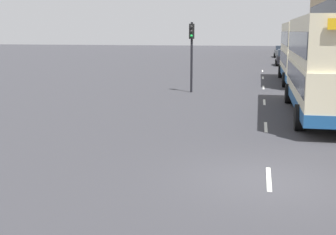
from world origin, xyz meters
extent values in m
plane|color=#38383D|center=(0.00, 0.00, 0.00)|extent=(220.00, 220.00, 0.00)
cube|color=gray|center=(6.50, 38.50, 0.07)|extent=(5.00, 93.00, 0.14)
cube|color=silver|center=(0.00, 0.15, 0.01)|extent=(0.12, 2.00, 0.01)
cube|color=silver|center=(0.00, 6.82, 0.01)|extent=(0.12, 2.00, 0.01)
cube|color=silver|center=(0.00, 13.48, 0.01)|extent=(0.12, 2.00, 0.01)
cube|color=silver|center=(0.00, 20.14, 0.01)|extent=(0.12, 2.00, 0.01)
cube|color=silver|center=(0.00, 26.81, 0.01)|extent=(0.12, 2.00, 0.01)
cube|color=silver|center=(0.00, 33.47, 0.01)|extent=(0.12, 2.00, 0.01)
cube|color=beige|center=(2.48, 9.78, 1.43)|extent=(2.55, 10.74, 1.85)
cube|color=beige|center=(2.48, 9.78, 3.33)|extent=(2.50, 10.42, 1.95)
cube|color=#1E518C|center=(2.48, 9.78, 0.72)|extent=(2.58, 10.79, 0.45)
cube|color=#2D3847|center=(2.48, 9.78, 1.79)|extent=(2.58, 10.10, 0.81)
cube|color=#2D3847|center=(2.48, 9.78, 3.23)|extent=(2.55, 10.10, 0.94)
cylinder|color=black|center=(1.20, 13.43, 0.50)|extent=(0.30, 1.00, 1.00)
cylinder|color=black|center=(1.20, 6.45, 0.50)|extent=(0.30, 1.00, 1.00)
cube|color=beige|center=(2.64, 23.76, 1.43)|extent=(2.55, 10.24, 1.85)
cube|color=beige|center=(2.64, 23.76, 3.33)|extent=(2.50, 9.93, 1.95)
cube|color=#1E518C|center=(2.64, 23.76, 0.72)|extent=(2.58, 10.29, 0.45)
cube|color=#2D3847|center=(2.64, 23.76, 1.79)|extent=(2.58, 9.63, 0.81)
cube|color=#2D3847|center=(2.64, 23.76, 3.23)|extent=(2.55, 9.63, 0.94)
cube|color=yellow|center=(2.64, 18.66, 3.95)|extent=(1.40, 0.08, 0.36)
cylinder|color=black|center=(1.36, 27.24, 0.50)|extent=(0.30, 1.00, 1.00)
cylinder|color=black|center=(3.91, 27.24, 0.50)|extent=(0.30, 1.00, 1.00)
cylinder|color=black|center=(1.36, 20.58, 0.50)|extent=(0.30, 1.00, 1.00)
cylinder|color=black|center=(3.91, 20.58, 0.50)|extent=(0.30, 1.00, 1.00)
cube|color=black|center=(2.42, 41.33, 0.69)|extent=(1.79, 3.95, 0.79)
cube|color=#2D3847|center=(2.42, 41.14, 1.41)|extent=(1.58, 1.89, 0.64)
cylinder|color=black|center=(1.53, 42.56, 0.30)|extent=(0.20, 0.60, 0.60)
cylinder|color=black|center=(3.32, 42.56, 0.30)|extent=(0.20, 0.60, 0.60)
cylinder|color=black|center=(1.53, 40.11, 0.30)|extent=(0.20, 0.60, 0.60)
cylinder|color=black|center=(3.32, 40.11, 0.30)|extent=(0.20, 0.60, 0.60)
cube|color=#4C5156|center=(2.75, 57.72, 0.67)|extent=(1.85, 4.43, 0.75)
cube|color=#2D3847|center=(2.75, 57.50, 1.35)|extent=(1.63, 2.13, 0.61)
cylinder|color=black|center=(1.82, 59.09, 0.30)|extent=(0.20, 0.60, 0.60)
cylinder|color=black|center=(3.67, 59.09, 0.30)|extent=(0.20, 0.60, 0.60)
cylinder|color=black|center=(1.82, 56.34, 0.30)|extent=(0.20, 0.60, 0.60)
cylinder|color=black|center=(3.67, 56.34, 0.30)|extent=(0.20, 0.60, 0.60)
cylinder|color=black|center=(-4.40, 16.82, 2.13)|extent=(0.14, 0.14, 4.25)
cube|color=black|center=(-4.40, 16.77, 3.70)|extent=(0.30, 0.24, 0.90)
sphere|color=#2D2D2D|center=(-4.40, 16.65, 3.97)|extent=(0.16, 0.16, 0.16)
sphere|color=#2D2D2D|center=(-4.40, 16.65, 3.70)|extent=(0.16, 0.16, 0.16)
sphere|color=#19D84C|center=(-4.40, 16.65, 3.43)|extent=(0.16, 0.16, 0.16)
camera|label=1|loc=(-0.35, -11.59, 3.73)|focal=50.00mm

